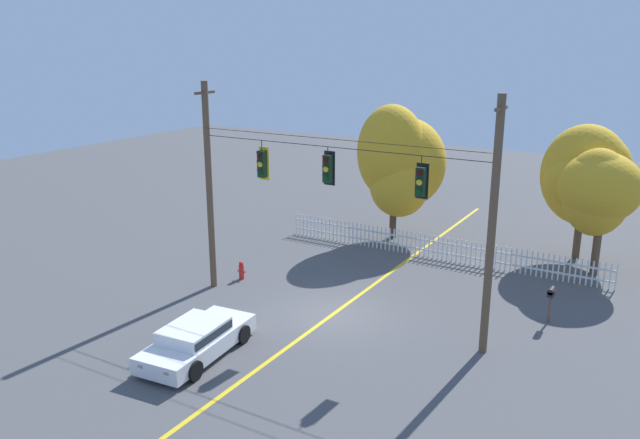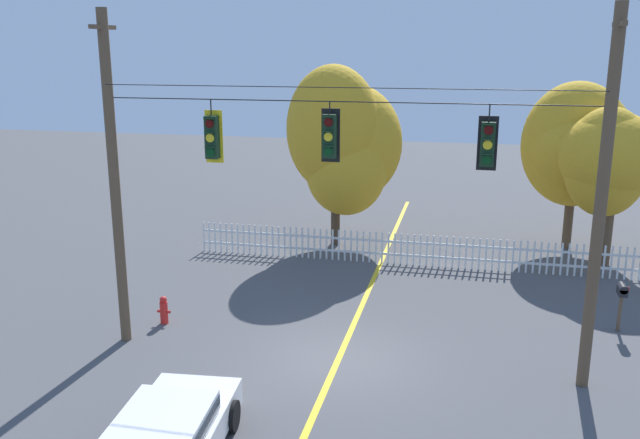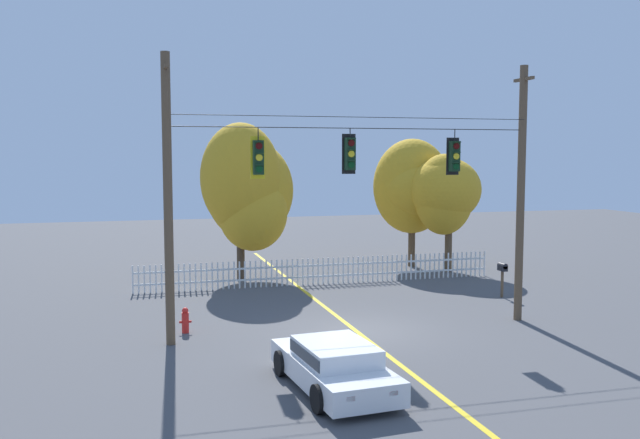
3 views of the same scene
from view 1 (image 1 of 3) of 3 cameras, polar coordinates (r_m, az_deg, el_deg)
The scene contains 13 objects.
ground at distance 24.12m, azimuth 1.13°, elevation -8.52°, with size 80.00×80.00×0.00m, color #4C4C4F.
lane_centerline_stripe at distance 24.11m, azimuth 1.13°, elevation -8.51°, with size 0.16×36.00×0.01m, color gold.
signal_support_span at distance 22.68m, azimuth 1.18°, elevation 1.41°, with size 11.68×1.10×8.42m.
traffic_signal_northbound_secondary at distance 24.06m, azimuth -5.19°, elevation 4.99°, with size 0.43×0.38×1.52m.
traffic_signal_eastbound_side at distance 22.52m, azimuth 0.71°, elevation 4.59°, with size 0.43×0.38×1.40m.
traffic_signal_westbound_side at distance 21.05m, azimuth 9.02°, elevation 3.38°, with size 0.43×0.38×1.45m.
white_picket_fence at distance 30.29m, azimuth 10.34°, elevation -2.46°, with size 15.58×0.06×1.13m.
autumn_maple_near_fence at distance 32.22m, azimuth 7.19°, elevation 5.02°, with size 4.23×4.22×6.91m.
autumn_maple_mid at distance 31.29m, azimuth 22.81°, elevation 3.68°, with size 3.96×3.74×6.31m.
autumn_oak_far_east at distance 29.57m, azimuth 23.67°, elevation 2.46°, with size 3.45×3.25×5.57m.
parked_car at distance 21.34m, azimuth -11.01°, elevation -10.43°, with size 2.24×4.54×1.15m.
fire_hydrant at distance 27.58m, azimuth -7.05°, elevation -4.54°, with size 0.38×0.22×0.80m.
roadside_mailbox at distance 24.52m, azimuth 19.99°, elevation -6.31°, with size 0.25×0.44×1.35m.
Camera 1 is at (10.78, -19.14, 9.96)m, focal length 35.73 mm.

